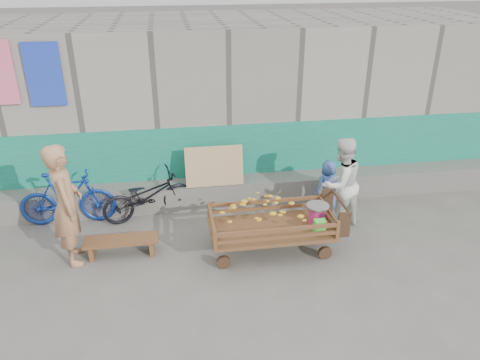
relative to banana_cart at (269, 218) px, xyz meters
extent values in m
plane|color=#5B5853|center=(-0.95, -0.72, -0.58)|extent=(80.00, 80.00, 0.00)
cube|color=gray|center=(-0.95, 3.38, 0.92)|extent=(12.00, 3.00, 3.00)
cube|color=#17735E|center=(-0.95, 1.86, 0.12)|extent=(12.00, 0.03, 1.40)
cube|color=#605E59|center=(-0.95, 1.63, -0.35)|extent=(12.00, 0.50, 0.45)
cube|color=tan|center=(-0.65, 1.50, 0.22)|extent=(1.00, 0.19, 0.68)
cube|color=blue|center=(-3.25, 1.84, 1.82)|extent=(0.55, 0.03, 1.00)
cube|color=brown|center=(0.03, 0.00, -0.20)|extent=(1.82, 0.91, 0.05)
cylinder|color=#322412|center=(-0.73, -0.33, -0.47)|extent=(0.20, 0.06, 0.20)
cube|color=brown|center=(-0.85, -0.42, -0.03)|extent=(0.05, 0.05, 0.28)
cylinder|color=#322412|center=(-0.73, 0.34, -0.47)|extent=(0.20, 0.06, 0.20)
cube|color=brown|center=(-0.85, 0.43, -0.03)|extent=(0.05, 0.05, 0.28)
cylinder|color=#322412|center=(0.79, -0.33, -0.47)|extent=(0.20, 0.06, 0.20)
cube|color=brown|center=(0.91, -0.42, -0.03)|extent=(0.05, 0.05, 0.28)
cylinder|color=#322412|center=(0.79, 0.34, -0.47)|extent=(0.20, 0.06, 0.20)
cube|color=brown|center=(0.91, 0.43, -0.03)|extent=(0.05, 0.05, 0.28)
cube|color=brown|center=(0.03, -0.42, -0.07)|extent=(1.76, 0.04, 0.05)
cube|color=brown|center=(0.03, -0.42, 0.05)|extent=(1.76, 0.04, 0.05)
cube|color=brown|center=(0.03, 0.43, -0.07)|extent=(1.76, 0.04, 0.05)
cube|color=brown|center=(0.03, 0.43, 0.05)|extent=(1.76, 0.04, 0.05)
cube|color=brown|center=(-0.85, 0.00, -0.07)|extent=(0.04, 0.85, 0.05)
cube|color=brown|center=(-0.85, 0.00, 0.05)|extent=(0.04, 0.85, 0.05)
cube|color=brown|center=(0.91, 0.00, -0.07)|extent=(0.04, 0.85, 0.05)
cube|color=brown|center=(0.91, 0.00, 0.05)|extent=(0.04, 0.85, 0.05)
cylinder|color=#322412|center=(1.10, 0.00, 0.18)|extent=(0.04, 0.81, 0.04)
cube|color=#322412|center=(1.03, 0.38, 0.01)|extent=(0.18, 0.04, 0.40)
cube|color=#322412|center=(1.03, -0.37, 0.01)|extent=(0.18, 0.04, 0.40)
ellipsoid|color=gold|center=(-0.07, 0.00, 0.05)|extent=(1.32, 0.71, 0.45)
cylinder|color=#CD2A77|center=(0.74, 0.00, -0.04)|extent=(0.24, 0.24, 0.26)
cylinder|color=silver|center=(0.74, 0.00, 0.10)|extent=(0.03, 0.03, 0.06)
cylinder|color=silver|center=(0.74, 0.00, 0.14)|extent=(0.34, 0.34, 0.02)
cube|color=#40E13A|center=(0.69, -0.28, -0.05)|extent=(0.16, 0.12, 0.22)
cube|color=brown|center=(-2.19, 0.25, -0.32)|extent=(1.09, 0.33, 0.04)
cube|color=brown|center=(-2.63, 0.25, -0.47)|extent=(0.07, 0.31, 0.22)
cube|color=brown|center=(-1.75, 0.25, -0.47)|extent=(0.07, 0.31, 0.22)
imported|color=#AF7A53|center=(-2.87, 0.24, 0.34)|extent=(0.56, 0.74, 1.83)
imported|color=white|center=(1.29, 0.57, 0.20)|extent=(0.92, 0.84, 1.54)
imported|color=#3A5AA5|center=(1.29, 1.12, -0.11)|extent=(0.53, 0.42, 0.93)
imported|color=black|center=(-1.80, 1.33, -0.17)|extent=(1.65, 0.98, 0.82)
imported|color=navy|center=(-3.11, 1.33, -0.11)|extent=(1.56, 0.45, 0.93)
camera|label=1|loc=(-1.36, -5.84, 3.51)|focal=35.00mm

